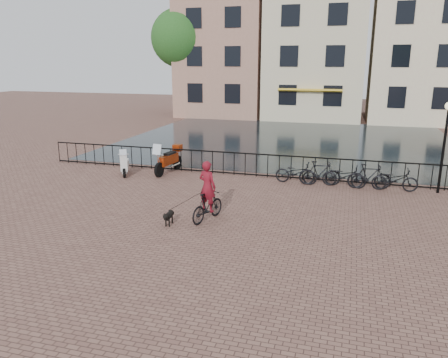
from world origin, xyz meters
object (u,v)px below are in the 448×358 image
(cyclist, at_px, (207,195))
(motorcycle, at_px, (168,157))
(scooter, at_px, (125,160))
(lamp_post, at_px, (446,131))
(dog, at_px, (169,217))

(cyclist, xyz_separation_m, motorcycle, (-3.59, 5.25, -0.11))
(motorcycle, distance_m, scooter, 1.92)
(lamp_post, relative_size, scooter, 2.43)
(lamp_post, distance_m, dog, 10.67)
(dog, height_order, scooter, scooter)
(lamp_post, distance_m, cyclist, 9.34)
(lamp_post, distance_m, scooter, 13.00)
(dog, distance_m, scooter, 6.68)
(lamp_post, height_order, scooter, lamp_post)
(cyclist, height_order, dog, cyclist)
(motorcycle, bearing_deg, dog, -59.41)
(lamp_post, height_order, cyclist, lamp_post)
(cyclist, height_order, scooter, cyclist)
(lamp_post, relative_size, cyclist, 1.52)
(cyclist, relative_size, dog, 3.11)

